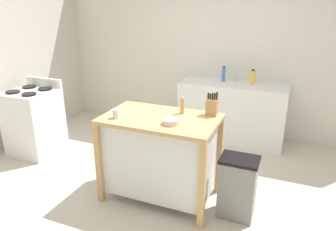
% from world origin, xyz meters
% --- Properties ---
extents(ground_plane, '(6.26, 6.26, 0.00)m').
position_xyz_m(ground_plane, '(0.00, 0.00, 0.00)').
color(ground_plane, '#BCB29E').
rests_on(ground_plane, ground).
extents(wall_back, '(5.26, 0.10, 2.60)m').
position_xyz_m(wall_back, '(0.00, 2.10, 1.30)').
color(wall_back, beige).
rests_on(wall_back, ground).
extents(wall_left, '(0.10, 2.70, 2.60)m').
position_xyz_m(wall_left, '(-2.63, 0.75, 1.30)').
color(wall_left, beige).
rests_on(wall_left, ground).
extents(kitchen_island, '(1.16, 0.71, 0.92)m').
position_xyz_m(kitchen_island, '(-0.02, -0.05, 0.51)').
color(kitchen_island, tan).
rests_on(kitchen_island, ground).
extents(knife_block, '(0.11, 0.09, 0.25)m').
position_xyz_m(knife_block, '(0.44, 0.21, 1.01)').
color(knife_block, '#AD7F4C').
rests_on(knife_block, kitchen_island).
extents(bowl_stoneware_deep, '(0.16, 0.16, 0.05)m').
position_xyz_m(bowl_stoneware_deep, '(0.15, -0.18, 0.95)').
color(bowl_stoneware_deep, beige).
rests_on(bowl_stoneware_deep, kitchen_island).
extents(drinking_cup, '(0.07, 0.07, 0.09)m').
position_xyz_m(drinking_cup, '(-0.42, -0.24, 0.97)').
color(drinking_cup, silver).
rests_on(drinking_cup, kitchen_island).
extents(pepper_grinder, '(0.04, 0.04, 0.18)m').
position_xyz_m(pepper_grinder, '(0.14, 0.14, 1.01)').
color(pepper_grinder, tan).
rests_on(pepper_grinder, kitchen_island).
extents(trash_bin, '(0.36, 0.28, 0.63)m').
position_xyz_m(trash_bin, '(0.80, -0.06, 0.32)').
color(trash_bin, slate).
rests_on(trash_bin, ground).
extents(sink_counter, '(1.54, 0.60, 0.88)m').
position_xyz_m(sink_counter, '(0.36, 1.75, 0.44)').
color(sink_counter, silver).
rests_on(sink_counter, ground).
extents(sink_faucet, '(0.02, 0.02, 0.22)m').
position_xyz_m(sink_faucet, '(0.36, 1.89, 0.99)').
color(sink_faucet, '#B7BCC1').
rests_on(sink_faucet, sink_counter).
extents(bottle_dish_soap, '(0.07, 0.07, 0.22)m').
position_xyz_m(bottle_dish_soap, '(0.60, 1.80, 0.98)').
color(bottle_dish_soap, yellow).
rests_on(bottle_dish_soap, sink_counter).
extents(bottle_spray_cleaner, '(0.05, 0.05, 0.23)m').
position_xyz_m(bottle_spray_cleaner, '(0.18, 1.81, 0.99)').
color(bottle_spray_cleaner, blue).
rests_on(bottle_spray_cleaner, sink_counter).
extents(stove, '(0.60, 0.60, 1.00)m').
position_xyz_m(stove, '(-2.08, 0.29, 0.45)').
color(stove, silver).
rests_on(stove, ground).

